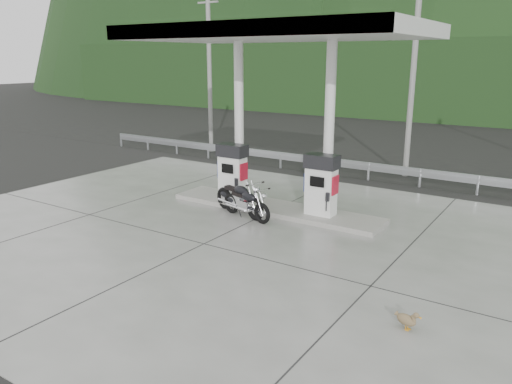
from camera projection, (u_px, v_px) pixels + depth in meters
The scene contains 16 objects.
ground at pixel (227, 233), 13.70m from camera, with size 160.00×160.00×0.00m, color black.
forecourt_apron at pixel (227, 233), 13.70m from camera, with size 18.00×14.00×0.02m, color slate.
pump_island at pixel (274, 208), 15.69m from camera, with size 7.00×1.40×0.15m, color gray.
gas_pump_left at pixel (232, 172), 16.28m from camera, with size 0.95×0.55×1.80m, color white, non-canonical shape.
gas_pump_right at pixel (321, 185), 14.59m from camera, with size 0.95×0.55×1.80m, color white, non-canonical shape.
canopy_column_left at pixel (239, 121), 16.19m from camera, with size 0.30×0.30×5.00m, color white.
canopy_column_right at pixel (329, 129), 14.50m from camera, with size 0.30×0.30×5.00m, color white.
canopy_roof at pixel (276, 32), 14.31m from camera, with size 8.50×5.00×0.40m, color white.
guardrail at pixel (345, 160), 19.97m from camera, with size 26.00×0.16×1.42m, color #9A9DA1, non-canonical shape.
road at pixel (375, 162), 22.99m from camera, with size 60.00×7.00×0.01m, color black.
utility_pole_a at pixel (209, 71), 24.55m from camera, with size 0.22×0.22×8.00m, color gray.
utility_pole_b at pixel (413, 75), 19.27m from camera, with size 0.22×0.22×8.00m, color gray.
tree_band at pixel (465, 80), 37.14m from camera, with size 80.00×6.00×6.00m, color black.
motorcycle_left at pixel (246, 204), 14.84m from camera, with size 1.87×0.59×0.89m, color black, non-canonical shape.
motorcycle_right at pixel (239, 199), 15.21m from camera, with size 2.09×0.66×0.99m, color black, non-canonical shape.
duck at pixel (406, 320), 8.83m from camera, with size 0.46×0.13×0.33m, color brown, non-canonical shape.
Camera 1 is at (7.74, -10.38, 4.69)m, focal length 35.00 mm.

